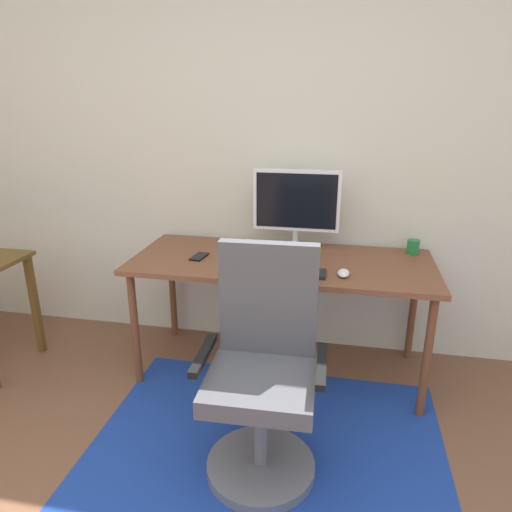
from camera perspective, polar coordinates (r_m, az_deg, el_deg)
The scene contains 9 objects.
wall_back at distance 2.95m, azimuth 4.01°, elevation 12.99°, with size 6.00×0.10×2.60m, color beige.
area_rug at distance 2.38m, azimuth 1.07°, elevation -23.30°, with size 1.70×1.42×0.01m, color navy.
desk at distance 2.68m, azimuth 3.14°, elevation -1.68°, with size 1.72×0.71×0.72m.
monitor at distance 2.78m, azimuth 5.01°, elevation 6.48°, with size 0.52×0.18×0.49m.
keyboard at distance 2.45m, azimuth 3.60°, elevation -1.93°, with size 0.43×0.13×0.02m, color black.
computer_mouse at distance 2.45m, azimuth 10.77°, elevation -2.09°, with size 0.06×0.10×0.03m, color white.
coffee_cup at distance 2.90m, azimuth 18.84°, elevation 1.08°, with size 0.07×0.07×0.09m, color #1F7137.
cell_phone at distance 2.71m, azimuth -7.03°, elevation -0.07°, with size 0.07×0.14×0.01m, color black.
office_chair at distance 2.09m, azimuth 0.90°, elevation -15.22°, with size 0.55×0.49×1.03m.
Camera 1 is at (0.37, -0.71, 1.61)m, focal length 32.37 mm.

